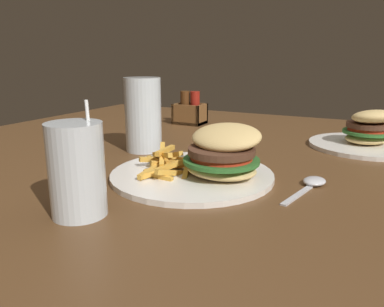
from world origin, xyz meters
The scene contains 7 objects.
dining_table centered at (0.00, 0.00, 0.67)m, with size 1.67×1.41×0.78m.
meal_plate_near centered at (-0.01, -0.12, 0.81)m, with size 0.30×0.30×0.11m.
beer_glass centered at (-0.24, 0.01, 0.86)m, with size 0.09×0.09×0.17m.
juice_glass centered at (-0.11, -0.34, 0.84)m, with size 0.08×0.08×0.16m.
spoon centered at (0.17, -0.07, 0.79)m, with size 0.05×0.15×0.01m.
meal_plate_far centered at (0.24, 0.29, 0.81)m, with size 0.27×0.27×0.10m.
condiment_caddy centered at (-0.31, 0.39, 0.82)m, with size 0.10×0.08×0.11m.
Camera 1 is at (0.26, -0.72, 1.00)m, focal length 35.00 mm.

